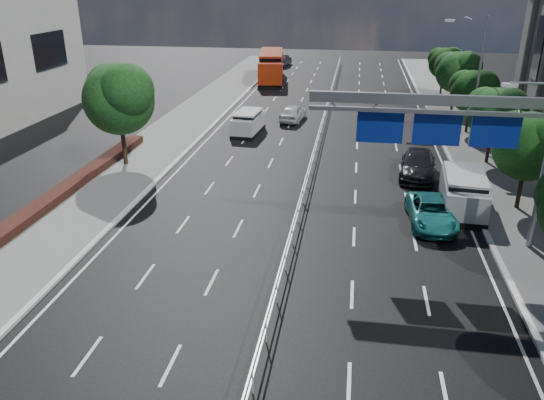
# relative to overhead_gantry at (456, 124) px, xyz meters

# --- Properties ---
(ground) EXTENTS (160.00, 160.00, 0.00)m
(ground) POSITION_rel_overhead_gantry_xyz_m (-6.74, -10.05, -5.61)
(ground) COLOR black
(ground) RESTS_ON ground
(median_fence) EXTENTS (0.05, 85.00, 1.02)m
(median_fence) POSITION_rel_overhead_gantry_xyz_m (-6.74, 12.45, -5.08)
(median_fence) COLOR silver
(median_fence) RESTS_ON ground
(overhead_gantry) EXTENTS (10.24, 0.38, 7.45)m
(overhead_gantry) POSITION_rel_overhead_gantry_xyz_m (0.00, 0.00, 0.00)
(overhead_gantry) COLOR gray
(overhead_gantry) RESTS_ON ground
(streetlight_far) EXTENTS (2.78, 2.40, 9.00)m
(streetlight_far) POSITION_rel_overhead_gantry_xyz_m (3.76, 15.95, -0.40)
(streetlight_far) COLOR gray
(streetlight_far) RESTS_ON ground
(near_tree_back) EXTENTS (4.84, 4.51, 6.69)m
(near_tree_back) POSITION_rel_overhead_gantry_xyz_m (-18.68, 7.92, -1.00)
(near_tree_back) COLOR black
(near_tree_back) RESTS_ON ground
(far_tree_d) EXTENTS (3.85, 3.59, 5.34)m
(far_tree_d) POSITION_rel_overhead_gantry_xyz_m (4.51, 4.42, -1.92)
(far_tree_d) COLOR black
(far_tree_d) RESTS_ON ground
(far_tree_e) EXTENTS (3.63, 3.38, 5.13)m
(far_tree_e) POSITION_rel_overhead_gantry_xyz_m (4.51, 11.93, -2.05)
(far_tree_e) COLOR black
(far_tree_e) RESTS_ON ground
(far_tree_f) EXTENTS (3.52, 3.28, 5.02)m
(far_tree_f) POSITION_rel_overhead_gantry_xyz_m (4.50, 19.43, -2.12)
(far_tree_f) COLOR black
(far_tree_f) RESTS_ON ground
(far_tree_g) EXTENTS (3.96, 3.69, 5.45)m
(far_tree_g) POSITION_rel_overhead_gantry_xyz_m (4.51, 26.92, -1.85)
(far_tree_g) COLOR black
(far_tree_g) RESTS_ON ground
(far_tree_h) EXTENTS (3.41, 3.18, 4.91)m
(far_tree_h) POSITION_rel_overhead_gantry_xyz_m (4.50, 34.43, -2.18)
(far_tree_h) COLOR black
(far_tree_h) RESTS_ON ground
(white_minivan) EXTENTS (2.06, 4.22, 1.78)m
(white_minivan) POSITION_rel_overhead_gantry_xyz_m (-12.41, 16.74, -4.73)
(white_minivan) COLOR black
(white_minivan) RESTS_ON ground
(red_bus) EXTENTS (4.14, 11.57, 3.38)m
(red_bus) POSITION_rel_overhead_gantry_xyz_m (-14.24, 39.72, -3.84)
(red_bus) COLOR black
(red_bus) RESTS_ON ground
(near_car_silver) EXTENTS (2.20, 4.32, 1.41)m
(near_car_silver) POSITION_rel_overhead_gantry_xyz_m (-9.43, 21.30, -4.90)
(near_car_silver) COLOR silver
(near_car_silver) RESTS_ON ground
(near_car_dark) EXTENTS (2.11, 4.76, 1.52)m
(near_car_dark) POSITION_rel_overhead_gantry_xyz_m (-14.53, 51.22, -4.85)
(near_car_dark) COLOR black
(near_car_dark) RESTS_ON ground
(silver_minivan) EXTENTS (2.47, 5.08, 2.05)m
(silver_minivan) POSITION_rel_overhead_gantry_xyz_m (1.56, 3.95, -4.60)
(silver_minivan) COLOR black
(silver_minivan) RESTS_ON ground
(parked_car_teal) EXTENTS (2.29, 4.62, 1.26)m
(parked_car_teal) POSITION_rel_overhead_gantry_xyz_m (-0.24, 1.95, -4.98)
(parked_car_teal) COLOR #197070
(parked_car_teal) RESTS_ON ground
(parked_car_dark) EXTENTS (2.64, 5.23, 1.46)m
(parked_car_dark) POSITION_rel_overhead_gantry_xyz_m (-0.24, 8.95, -4.88)
(parked_car_dark) COLOR black
(parked_car_dark) RESTS_ON ground
(pedestrian_b) EXTENTS (0.99, 0.95, 1.61)m
(pedestrian_b) POSITION_rel_overhead_gantry_xyz_m (5.69, 12.52, -4.66)
(pedestrian_b) COLOR gray
(pedestrian_b) RESTS_ON sidewalk_far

